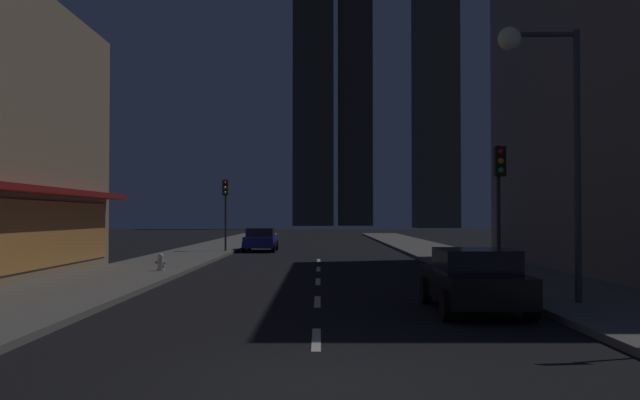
# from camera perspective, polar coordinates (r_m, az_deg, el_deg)

# --- Properties ---
(ground_plane) EXTENTS (78.00, 136.00, 0.10)m
(ground_plane) POSITION_cam_1_polar(r_m,az_deg,el_deg) (40.78, 0.01, -4.53)
(ground_plane) COLOR black
(sidewalk_right) EXTENTS (4.00, 76.00, 0.15)m
(sidewalk_right) POSITION_cam_1_polar(r_m,az_deg,el_deg) (41.35, 9.78, -4.29)
(sidewalk_right) COLOR #605E59
(sidewalk_right) RESTS_ON ground
(sidewalk_left) EXTENTS (4.00, 76.00, 0.15)m
(sidewalk_left) POSITION_cam_1_polar(r_m,az_deg,el_deg) (41.38, -9.76, -4.29)
(sidewalk_left) COLOR #605E59
(sidewalk_left) RESTS_ON ground
(lane_marking_center) EXTENTS (0.16, 28.20, 0.01)m
(lane_marking_center) POSITION_cam_1_polar(r_m,az_deg,el_deg) (19.84, -0.09, -7.73)
(lane_marking_center) COLOR silver
(lane_marking_center) RESTS_ON ground
(skyscraper_distant_tall) EXTENTS (8.93, 7.43, 65.42)m
(skyscraper_distant_tall) POSITION_cam_1_polar(r_m,az_deg,el_deg) (150.98, -0.49, 10.30)
(skyscraper_distant_tall) COLOR #333026
(skyscraper_distant_tall) RESTS_ON ground
(skyscraper_distant_mid) EXTENTS (7.51, 8.75, 71.41)m
(skyscraper_distant_mid) POSITION_cam_1_polar(r_m,az_deg,el_deg) (154.27, 3.09, 11.19)
(skyscraper_distant_mid) COLOR #2F2C23
(skyscraper_distant_mid) RESTS_ON ground
(skyscraper_distant_short) EXTENTS (7.82, 6.96, 70.23)m
(skyscraper_distant_short) POSITION_cam_1_polar(r_m,az_deg,el_deg) (127.83, 9.91, 13.58)
(skyscraper_distant_short) COLOR #413E31
(skyscraper_distant_short) RESTS_ON ground
(car_parked_near) EXTENTS (1.98, 4.24, 1.45)m
(car_parked_near) POSITION_cam_1_polar(r_m,az_deg,el_deg) (15.80, 13.12, -6.65)
(car_parked_near) COLOR black
(car_parked_near) RESTS_ON ground
(car_parked_far) EXTENTS (1.98, 4.24, 1.45)m
(car_parked_far) POSITION_cam_1_polar(r_m,az_deg,el_deg) (41.40, -4.99, -3.38)
(car_parked_far) COLOR navy
(car_parked_far) RESTS_ON ground
(fire_hydrant_far_left) EXTENTS (0.42, 0.30, 0.65)m
(fire_hydrant_far_left) POSITION_cam_1_polar(r_m,az_deg,el_deg) (25.74, -13.36, -5.22)
(fire_hydrant_far_left) COLOR #B2B2B2
(fire_hydrant_far_left) RESTS_ON sidewalk_left
(traffic_light_near_right) EXTENTS (0.32, 0.48, 4.20)m
(traffic_light_near_right) POSITION_cam_1_polar(r_m,az_deg,el_deg) (20.87, 15.20, 1.40)
(traffic_light_near_right) COLOR #2D2D2D
(traffic_light_near_right) RESTS_ON sidewalk_right
(traffic_light_far_left) EXTENTS (0.32, 0.48, 4.20)m
(traffic_light_far_left) POSITION_cam_1_polar(r_m,az_deg,el_deg) (39.52, -8.00, 0.08)
(traffic_light_far_left) COLOR #2D2D2D
(traffic_light_far_left) RESTS_ON sidewalk_left
(street_lamp_right) EXTENTS (1.96, 0.56, 6.58)m
(street_lamp_right) POSITION_cam_1_polar(r_m,az_deg,el_deg) (16.95, 18.58, 8.43)
(street_lamp_right) COLOR #38383D
(street_lamp_right) RESTS_ON sidewalk_right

